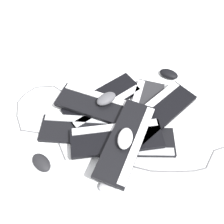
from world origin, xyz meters
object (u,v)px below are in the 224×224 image
object	(u,v)px
keyboard_2	(143,113)
mouse_3	(169,74)
keyboard_3	(103,100)
keyboard_0	(84,130)
keyboard_5	(158,112)
keyboard_6	(126,141)
mouse_4	(111,184)
mouse_0	(106,99)
mouse_1	(41,163)
keyboard_1	(129,142)
mouse_2	(125,138)
keyboard_7	(98,105)
keyboard_4	(117,138)

from	to	relation	value
keyboard_2	mouse_3	bearing A→B (deg)	-144.38
keyboard_3	keyboard_0	bearing A→B (deg)	41.78
keyboard_5	keyboard_6	world-z (taller)	keyboard_6
keyboard_3	mouse_3	size ratio (longest dim) A/B	4.21
keyboard_0	mouse_4	size ratio (longest dim) A/B	4.19
mouse_0	mouse_1	xyz separation A→B (m)	(0.40, 0.19, -0.06)
mouse_4	keyboard_6	bearing A→B (deg)	49.83
keyboard_1	mouse_4	bearing A→B (deg)	44.75
keyboard_5	mouse_2	world-z (taller)	mouse_2
keyboard_2	mouse_0	world-z (taller)	mouse_0
keyboard_0	mouse_4	distance (m)	0.31
keyboard_6	mouse_4	world-z (taller)	keyboard_6
keyboard_1	mouse_4	distance (m)	0.23
keyboard_3	mouse_2	bearing A→B (deg)	88.07
keyboard_2	mouse_4	size ratio (longest dim) A/B	3.98
keyboard_7	mouse_1	bearing A→B (deg)	27.94
mouse_3	keyboard_7	bearing A→B (deg)	-120.60
keyboard_0	mouse_4	world-z (taller)	mouse_4
keyboard_3	mouse_1	size ratio (longest dim) A/B	4.21
keyboard_5	mouse_3	bearing A→B (deg)	-131.00
keyboard_5	keyboard_0	bearing A→B (deg)	-9.41
mouse_4	keyboard_3	bearing A→B (deg)	75.73
mouse_2	mouse_4	world-z (taller)	mouse_2
keyboard_0	mouse_1	world-z (taller)	mouse_1
keyboard_4	keyboard_0	bearing A→B (deg)	-44.00
keyboard_6	mouse_2	size ratio (longest dim) A/B	3.80
keyboard_6	mouse_1	world-z (taller)	keyboard_6
mouse_0	mouse_2	size ratio (longest dim) A/B	1.00
keyboard_1	keyboard_2	world-z (taller)	same
mouse_4	mouse_1	bearing A→B (deg)	142.68
mouse_2	mouse_4	bearing A→B (deg)	173.47
keyboard_1	keyboard_3	world-z (taller)	same
mouse_2	mouse_1	bearing A→B (deg)	114.21
mouse_1	mouse_3	distance (m)	0.86
keyboard_4	keyboard_6	xyz separation A→B (m)	(-0.03, 0.04, 0.03)
keyboard_6	mouse_3	xyz separation A→B (m)	(-0.43, -0.33, -0.05)
keyboard_2	keyboard_3	distance (m)	0.23
keyboard_7	keyboard_0	bearing A→B (deg)	39.92
keyboard_5	mouse_0	world-z (taller)	mouse_0
mouse_1	mouse_0	bearing A→B (deg)	-86.69
mouse_4	keyboard_1	bearing A→B (deg)	47.48
keyboard_6	mouse_4	size ratio (longest dim) A/B	3.80
keyboard_2	mouse_4	bearing A→B (deg)	43.95
keyboard_0	mouse_1	xyz separation A→B (m)	(0.24, 0.09, 0.01)
keyboard_6	mouse_2	world-z (taller)	mouse_2
keyboard_0	mouse_0	bearing A→B (deg)	-149.23
keyboard_7	keyboard_1	bearing A→B (deg)	105.18
keyboard_0	mouse_4	xyz separation A→B (m)	(-0.02, 0.31, 0.01)
mouse_0	mouse_3	world-z (taller)	mouse_0
keyboard_7	mouse_4	size ratio (longest dim) A/B	3.84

